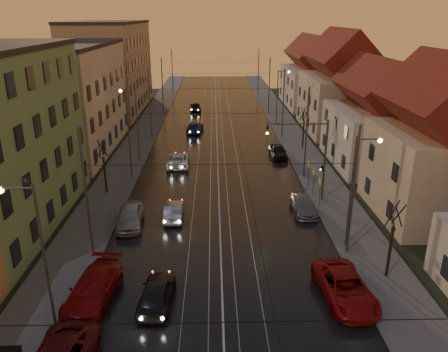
{
  "coord_description": "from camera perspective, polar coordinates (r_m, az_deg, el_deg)",
  "views": [
    {
      "loc": [
        -0.4,
        -16.93,
        15.33
      ],
      "look_at": [
        0.44,
        18.24,
        2.29
      ],
      "focal_mm": 35.0,
      "sensor_mm": 36.0,
      "label": 1
    }
  ],
  "objects": [
    {
      "name": "ground",
      "position": [
        22.84,
        -0.0,
        -21.82
      ],
      "size": [
        160.0,
        160.0,
        0.0
      ],
      "primitive_type": "plane",
      "color": "black",
      "rests_on": "ground"
    },
    {
      "name": "road",
      "position": [
        58.96,
        -0.93,
        5.28
      ],
      "size": [
        16.0,
        120.0,
        0.04
      ],
      "primitive_type": "cube",
      "color": "black",
      "rests_on": "ground"
    },
    {
      "name": "sidewalk_left",
      "position": [
        59.72,
        -10.61,
        5.18
      ],
      "size": [
        4.0,
        120.0,
        0.15
      ],
      "primitive_type": "cube",
      "color": "#4C4C4C",
      "rests_on": "ground"
    },
    {
      "name": "sidewalk_right",
      "position": [
        59.85,
        8.73,
        5.33
      ],
      "size": [
        4.0,
        120.0,
        0.15
      ],
      "primitive_type": "cube",
      "color": "#4C4C4C",
      "rests_on": "ground"
    },
    {
      "name": "tram_rail_0",
      "position": [
        58.97,
        -3.08,
        5.29
      ],
      "size": [
        0.06,
        120.0,
        0.03
      ],
      "primitive_type": "cube",
      "color": "gray",
      "rests_on": "road"
    },
    {
      "name": "tram_rail_1",
      "position": [
        58.95,
        -1.68,
        5.3
      ],
      "size": [
        0.06,
        120.0,
        0.03
      ],
      "primitive_type": "cube",
      "color": "gray",
      "rests_on": "road"
    },
    {
      "name": "tram_rail_2",
      "position": [
        58.96,
        -0.18,
        5.31
      ],
      "size": [
        0.06,
        120.0,
        0.03
      ],
      "primitive_type": "cube",
      "color": "gray",
      "rests_on": "road"
    },
    {
      "name": "tram_rail_3",
      "position": [
        59.0,
        1.22,
        5.32
      ],
      "size": [
        0.06,
        120.0,
        0.03
      ],
      "primitive_type": "cube",
      "color": "gray",
      "rests_on": "road"
    },
    {
      "name": "apartment_left_2",
      "position": [
        54.53,
        -19.89,
        9.29
      ],
      "size": [
        10.0,
        20.0,
        12.0
      ],
      "primitive_type": "cube",
      "color": "#C0B294",
      "rests_on": "ground"
    },
    {
      "name": "apartment_left_3",
      "position": [
        77.31,
        -14.55,
        13.52
      ],
      "size": [
        10.0,
        24.0,
        14.0
      ],
      "primitive_type": "cube",
      "color": "tan",
      "rests_on": "ground"
    },
    {
      "name": "house_right_1",
      "position": [
        37.68,
        26.24,
        3.0
      ],
      "size": [
        8.67,
        10.2,
        10.8
      ],
      "color": "#B5AC8B",
      "rests_on": "ground"
    },
    {
      "name": "house_right_2",
      "position": [
        49.35,
        19.46,
        6.67
      ],
      "size": [
        9.18,
        12.24,
        9.2
      ],
      "color": "beige",
      "rests_on": "ground"
    },
    {
      "name": "house_right_3",
      "position": [
        63.13,
        14.93,
        10.98
      ],
      "size": [
        9.18,
        14.28,
        11.5
      ],
      "color": "#B5AC8B",
      "rests_on": "ground"
    },
    {
      "name": "house_right_4",
      "position": [
        80.51,
        11.41,
        12.6
      ],
      "size": [
        9.18,
        16.32,
        10.0
      ],
      "color": "beige",
      "rests_on": "ground"
    },
    {
      "name": "catenary_pole_l_1",
      "position": [
        29.27,
        -17.54,
        -2.38
      ],
      "size": [
        0.16,
        0.16,
        9.0
      ],
      "primitive_type": "cylinder",
      "color": "#595B60",
      "rests_on": "ground"
    },
    {
      "name": "catenary_pole_r_1",
      "position": [
        29.51,
        16.51,
        -2.08
      ],
      "size": [
        0.16,
        0.16,
        9.0
      ],
      "primitive_type": "cylinder",
      "color": "#595B60",
      "rests_on": "ground"
    },
    {
      "name": "catenary_pole_l_2",
      "position": [
        43.13,
        -12.33,
        5.32
      ],
      "size": [
        0.16,
        0.16,
        9.0
      ],
      "primitive_type": "cylinder",
      "color": "#595B60",
      "rests_on": "ground"
    },
    {
      "name": "catenary_pole_r_2",
      "position": [
        43.29,
        10.73,
        5.48
      ],
      "size": [
        0.16,
        0.16,
        9.0
      ],
      "primitive_type": "cylinder",
      "color": "#595B60",
      "rests_on": "ground"
    },
    {
      "name": "catenary_pole_l_3",
      "position": [
        57.56,
        -9.65,
        9.2
      ],
      "size": [
        0.16,
        0.16,
        9.0
      ],
      "primitive_type": "cylinder",
      "color": "#595B60",
      "rests_on": "ground"
    },
    {
      "name": "catenary_pole_r_3",
      "position": [
        57.68,
        7.74,
        9.33
      ],
      "size": [
        0.16,
        0.16,
        9.0
      ],
      "primitive_type": "cylinder",
      "color": "#595B60",
      "rests_on": "ground"
    },
    {
      "name": "catenary_pole_l_4",
      "position": [
        72.22,
        -8.03,
        11.51
      ],
      "size": [
        0.16,
        0.16,
        9.0
      ],
      "primitive_type": "cylinder",
      "color": "#595B60",
      "rests_on": "ground"
    },
    {
      "name": "catenary_pole_r_4",
      "position": [
        72.32,
        5.92,
        11.61
      ],
      "size": [
        0.16,
        0.16,
        9.0
      ],
      "primitive_type": "cylinder",
      "color": "#595B60",
      "rests_on": "ground"
    },
    {
      "name": "catenary_pole_l_5",
      "position": [
        89.96,
        -6.76,
        13.28
      ],
      "size": [
        0.16,
        0.16,
        9.0
      ],
      "primitive_type": "cylinder",
      "color": "#595B60",
      "rests_on": "ground"
    },
    {
      "name": "catenary_pole_r_5",
      "position": [
        90.04,
        4.51,
        13.36
      ],
      "size": [
        0.16,
        0.16,
        9.0
      ],
      "primitive_type": "cylinder",
      "color": "#595B60",
      "rests_on": "ground"
    },
    {
      "name": "street_lamp_0",
      "position": [
        23.31,
        -23.36,
        -8.11
      ],
      "size": [
        1.75,
        0.32,
        8.0
      ],
      "color": "#595B60",
      "rests_on": "ground"
    },
    {
      "name": "street_lamp_1",
      "position": [
        30.41,
        16.95,
        -0.68
      ],
      "size": [
        1.75,
        0.32,
        8.0
      ],
      "color": "#595B60",
      "rests_on": "ground"
    },
    {
      "name": "street_lamp_2",
      "position": [
        48.86,
        -11.69,
        7.57
      ],
      "size": [
        1.75,
        0.32,
        8.0
      ],
      "color": "#595B60",
      "rests_on": "ground"
    },
    {
      "name": "street_lamp_3",
      "position": [
        64.5,
        7.26,
        10.85
      ],
      "size": [
        1.75,
        0.32,
        8.0
      ],
      "color": "#595B60",
      "rests_on": "ground"
    },
    {
      "name": "traffic_light_mast",
      "position": [
        37.49,
        11.66,
        3.27
      ],
      "size": [
        5.3,
        0.32,
        7.2
      ],
      "color": "#595B60",
      "rests_on": "ground"
    },
    {
      "name": "bare_tree_0",
      "position": [
        40.31,
        -15.35,
        1.0
      ],
      "size": [
        1.09,
        1.09,
        5.11
      ],
      "color": "black",
      "rests_on": "ground"
    },
    {
      "name": "bare_tree_1",
      "position": [
        28.34,
        21.0,
        -8.09
      ],
      "size": [
        1.09,
        1.09,
        5.11
      ],
      "color": "black",
      "rests_on": "ground"
    },
    {
      "name": "bare_tree_2",
      "position": [
        53.63,
        10.36,
        6.14
      ],
      "size": [
        1.09,
        1.09,
        5.11
      ],
      "color": "black",
      "rests_on": "ground"
    },
    {
      "name": "driving_car_0",
      "position": [
        25.5,
        -8.79,
        -14.83
      ],
      "size": [
        2.01,
        4.46,
        1.49
      ],
      "primitive_type": "imported",
      "rotation": [
        0.0,
        0.0,
        3.08
      ],
      "color": "black",
      "rests_on": "ground"
    },
    {
      "name": "driving_car_1",
      "position": [
        35.06,
        -6.56,
        -4.53
      ],
      "size": [
        1.49,
        4.07,
        1.33
      ],
      "primitive_type": "imported",
      "rotation": [
        0.0,
        0.0,
        3.16
      ],
      "color": "gray",
      "rests_on": "ground"
    },
    {
      "name": "driving_car_2",
      "position": [
        47.13,
        -5.99,
        2.12
      ],
      "size": [
        2.42,
        5.04,
        1.39
      ],
      "primitive_type": "imported",
      "rotation": [
        0.0,
        0.0,
        3.17
      ],
      "color": "silver",
      "rests_on": "ground"
    },
    {
      "name": "driving_car_3",
      "position": [
        60.76,
        -3.84,
        6.37
      ],
      "size": [
        2.43,
        5.1,
        1.44
      ],
      "primitive_type": "imported",
      "rotation": [
        0.0,
        0.0,
        3.05
      ],
      "color": "#161E43",
      "rests_on": "ground"
    },
    {
      "name": "driving_car_4",
      "position": [
        74.71,
        -3.78,
        9.04
      ],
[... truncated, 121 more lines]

